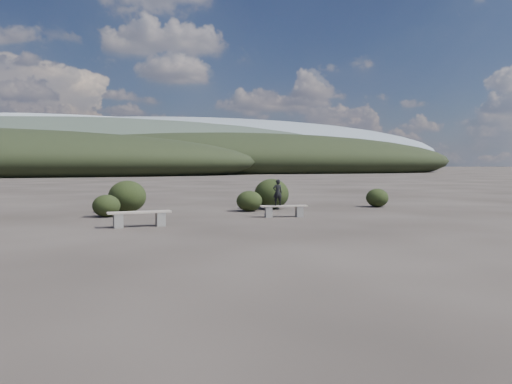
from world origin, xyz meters
name	(u,v)px	position (x,y,z in m)	size (l,w,h in m)	color
ground	(274,243)	(0.00, 0.00, 0.00)	(1200.00, 1200.00, 0.00)	black
bench_left	(140,217)	(-2.90, 4.41, 0.30)	(2.01, 0.52, 0.50)	slate
bench_right	(284,210)	(2.60, 5.73, 0.27)	(1.82, 0.70, 0.45)	slate
seated_person	(278,192)	(2.35, 5.77, 0.94)	(0.36, 0.24, 0.99)	black
shrub_a	(106,206)	(-3.78, 7.96, 0.43)	(1.04, 1.04, 0.85)	black
shrub_b	(127,196)	(-2.88, 9.59, 0.67)	(1.56, 1.56, 1.33)	black
shrub_c	(249,201)	(2.09, 8.41, 0.44)	(1.10, 1.10, 0.88)	black
shrub_d	(272,194)	(3.40, 9.20, 0.68)	(1.56, 1.56, 1.36)	black
shrub_e	(377,198)	(8.50, 8.60, 0.44)	(1.04, 1.04, 0.87)	black
mountain_ridges	(81,152)	(-7.48, 339.06, 10.84)	(500.00, 400.00, 56.00)	black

